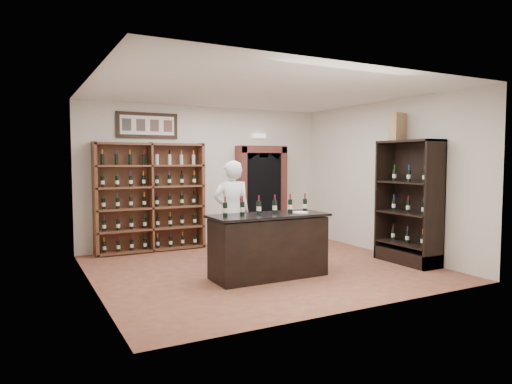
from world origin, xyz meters
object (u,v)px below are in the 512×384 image
at_px(side_cabinet, 409,221).
at_px(tasting_counter, 269,246).
at_px(wine_crate, 398,127).
at_px(wine_shelf, 150,197).
at_px(counter_bottle_0, 225,209).
at_px(shopkeeper, 232,212).

bearing_deg(side_cabinet, tasting_counter, 173.72).
relative_size(side_cabinet, wine_crate, 4.30).
height_order(wine_shelf, side_cabinet, same).
bearing_deg(wine_shelf, tasting_counter, -69.44).
distance_m(wine_shelf, wine_crate, 4.99).
distance_m(wine_shelf, counter_bottle_0, 2.90).
relative_size(tasting_counter, wine_crate, 3.67).
relative_size(counter_bottle_0, shopkeeper, 0.16).
height_order(tasting_counter, wine_crate, wine_crate).
xyz_separation_m(wine_shelf, wine_crate, (3.81, -2.91, 1.36)).
height_order(side_cabinet, shopkeeper, side_cabinet).
bearing_deg(shopkeeper, wine_shelf, -49.36).
distance_m(wine_shelf, shopkeeper, 2.04).
relative_size(tasting_counter, side_cabinet, 0.85).
height_order(tasting_counter, side_cabinet, side_cabinet).
distance_m(tasting_counter, wine_crate, 3.35).
distance_m(tasting_counter, counter_bottle_0, 0.95).
xyz_separation_m(wine_shelf, counter_bottle_0, (0.38, -2.88, 0.01)).
relative_size(wine_shelf, wine_crate, 4.30).
bearing_deg(tasting_counter, side_cabinet, -6.28).
xyz_separation_m(counter_bottle_0, shopkeeper, (0.62, 1.10, -0.19)).
distance_m(counter_bottle_0, shopkeeper, 1.28).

